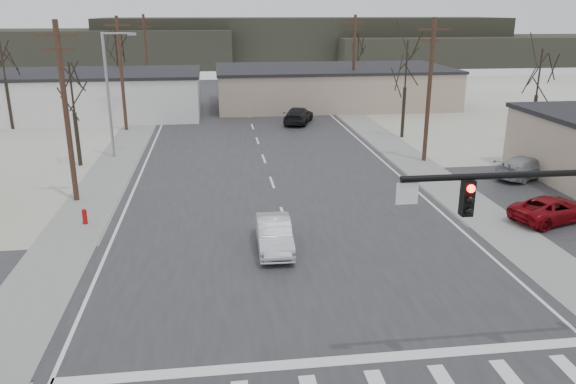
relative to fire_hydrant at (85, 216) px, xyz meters
name	(u,v)px	position (x,y,z in m)	size (l,w,h in m)	color
ground	(308,285)	(10.20, -8.00, -0.45)	(140.00, 140.00, 0.00)	silver
main_road	(270,178)	(10.20, 7.00, -0.43)	(18.00, 110.00, 0.05)	#2A292C
cross_road	(308,285)	(10.20, -8.00, -0.43)	(90.00, 10.00, 0.04)	#2A292C
sidewalk_left	(115,164)	(-0.40, 12.00, -0.42)	(3.00, 90.00, 0.06)	gray
sidewalk_right	(403,154)	(20.80, 12.00, -0.42)	(3.00, 90.00, 0.06)	gray
fire_hydrant	(85,216)	(0.00, 0.00, 0.00)	(0.24, 0.24, 0.87)	#A50C0C
building_left_far	(91,94)	(-5.80, 32.00, 1.80)	(22.30, 12.30, 4.50)	silver
building_right_far	(332,86)	(20.20, 36.00, 1.70)	(26.30, 14.30, 4.30)	tan
upole_left_b	(66,110)	(-1.30, 4.00, 4.77)	(2.20, 0.30, 10.00)	#452C20
upole_left_c	(121,72)	(-1.30, 24.00, 4.77)	(2.20, 0.30, 10.00)	#452C20
upole_left_d	(146,55)	(-1.30, 44.00, 4.77)	(2.20, 0.30, 10.00)	#452C20
upole_right_a	(429,89)	(21.70, 10.00, 4.77)	(2.20, 0.30, 10.00)	#452C20
upole_right_b	(354,61)	(21.70, 32.00, 4.77)	(2.20, 0.30, 10.00)	#452C20
streetlight_main	(110,89)	(-0.60, 14.00, 4.64)	(2.40, 0.25, 9.00)	gray
tree_left_near	(72,91)	(-2.80, 12.00, 4.78)	(3.30, 3.30, 7.35)	#2B231A
tree_right_mid	(406,67)	(22.70, 18.00, 5.48)	(3.74, 3.74, 8.33)	#2B231A
tree_left_far	(116,50)	(-3.80, 38.00, 5.83)	(3.96, 3.96, 8.82)	#2B231A
tree_right_far	(358,50)	(25.20, 44.00, 5.13)	(3.52, 3.52, 7.84)	#2B231A
tree_lot	(539,75)	(32.20, 14.00, 5.13)	(3.52, 3.52, 7.84)	#2B231A
tree_left_mid	(2,59)	(-11.80, 26.00, 5.83)	(3.96, 3.96, 8.82)	#2B231A
hill_left	(41,49)	(-24.80, 84.00, 3.05)	(70.00, 18.00, 7.00)	#333026
hill_center	(304,41)	(25.20, 88.00, 4.05)	(80.00, 18.00, 9.00)	#333026
hill_right	(481,50)	(60.20, 82.00, 2.30)	(60.00, 18.00, 5.50)	#333026
sedan_crossing	(274,234)	(9.24, -4.35, 0.31)	(1.51, 4.33, 1.43)	#ADB4B8
car_far_a	(298,115)	(14.71, 25.04, 0.37)	(2.16, 5.32, 1.54)	black
car_far_b	(241,90)	(10.20, 44.21, 0.31)	(1.70, 4.23, 1.44)	black
car_parked_red	(552,209)	(23.85, -2.64, 0.23)	(2.13, 4.63, 1.29)	maroon
car_parked_silver	(526,167)	(26.65, 4.95, 0.28)	(1.96, 4.81, 1.40)	#969CA0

